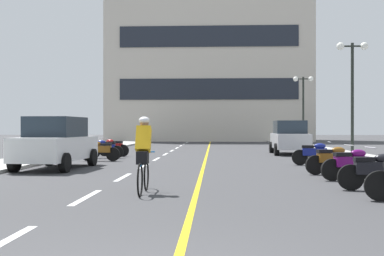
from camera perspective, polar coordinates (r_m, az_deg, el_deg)
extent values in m
plane|color=#38383A|center=(24.80, 1.17, -3.29)|extent=(140.00, 140.00, 0.00)
cube|color=#A8A8A3|center=(28.87, -13.12, -2.70)|extent=(2.40, 72.00, 0.12)
cube|color=#A8A8A3|center=(28.54, 15.96, -2.74)|extent=(2.40, 72.00, 0.12)
cube|color=silver|center=(10.20, -12.52, -8.08)|extent=(0.14, 2.20, 0.01)
cube|color=silver|center=(14.07, -8.23, -5.83)|extent=(0.14, 2.20, 0.01)
cube|color=silver|center=(18.00, -5.81, -4.55)|extent=(0.14, 2.20, 0.01)
cube|color=silver|center=(21.95, -4.27, -3.72)|extent=(0.14, 2.20, 0.01)
cube|color=silver|center=(25.92, -3.20, -3.14)|extent=(0.14, 2.20, 0.01)
cube|color=silver|center=(29.90, -2.41, -2.72)|extent=(0.14, 2.20, 0.01)
cube|color=silver|center=(33.88, -1.81, -2.39)|extent=(0.14, 2.20, 0.01)
cube|color=silver|center=(37.86, -1.34, -2.14)|extent=(0.14, 2.20, 0.01)
cube|color=silver|center=(41.85, -0.96, -1.93)|extent=(0.14, 2.20, 0.01)
cube|color=silver|center=(45.84, -0.64, -1.76)|extent=(0.14, 2.20, 0.01)
cube|color=silver|center=(49.84, -0.38, -1.61)|extent=(0.14, 2.20, 0.01)
cube|color=gold|center=(27.79, 1.85, -2.93)|extent=(0.12, 66.00, 0.01)
cube|color=beige|center=(54.24, 2.04, 8.04)|extent=(21.75, 9.93, 17.98)
cube|color=#1E232D|center=(48.86, 1.98, 4.68)|extent=(18.27, 0.10, 2.16)
cube|color=#1E232D|center=(49.59, 1.98, 10.91)|extent=(18.27, 0.10, 2.16)
cylinder|color=black|center=(23.47, 18.61, 3.25)|extent=(0.14, 0.14, 5.27)
cylinder|color=black|center=(23.74, 18.61, 9.25)|extent=(1.10, 0.08, 0.08)
sphere|color=white|center=(23.59, 17.31, 9.31)|extent=(0.36, 0.36, 0.36)
sphere|color=white|center=(23.89, 19.90, 9.19)|extent=(0.36, 0.36, 0.36)
cylinder|color=black|center=(35.49, 13.15, 1.95)|extent=(0.14, 0.14, 5.01)
cylinder|color=black|center=(35.65, 13.15, 5.73)|extent=(1.10, 0.08, 0.08)
sphere|color=white|center=(35.55, 12.27, 5.75)|extent=(0.36, 0.36, 0.36)
sphere|color=white|center=(35.75, 14.02, 5.71)|extent=(0.36, 0.36, 0.36)
cylinder|color=black|center=(19.07, -16.70, -3.34)|extent=(0.26, 0.65, 0.64)
cylinder|color=black|center=(18.48, -11.83, -3.44)|extent=(0.26, 0.65, 0.64)
cylinder|color=black|center=(16.53, -20.47, -3.86)|extent=(0.26, 0.65, 0.64)
cylinder|color=black|center=(15.84, -14.95, -4.03)|extent=(0.26, 0.65, 0.64)
cube|color=silver|center=(17.43, -15.91, -2.34)|extent=(1.95, 4.29, 0.80)
cube|color=#1E2833|center=(17.42, -15.91, 0.13)|extent=(1.69, 2.29, 0.70)
cylinder|color=black|center=(27.70, 9.47, -2.28)|extent=(0.24, 0.65, 0.64)
cylinder|color=black|center=(27.91, 12.95, -2.26)|extent=(0.24, 0.65, 0.64)
cylinder|color=black|center=(24.92, 10.07, -2.54)|extent=(0.24, 0.65, 0.64)
cylinder|color=black|center=(25.15, 13.93, -2.52)|extent=(0.24, 0.65, 0.64)
cube|color=#B7B7BC|center=(26.39, 11.59, -1.53)|extent=(1.80, 4.24, 0.80)
cube|color=#1E2833|center=(26.38, 11.59, 0.10)|extent=(1.61, 2.24, 0.70)
cylinder|color=black|center=(10.09, 21.53, -6.47)|extent=(0.61, 0.18, 0.60)
cylinder|color=black|center=(11.58, 18.43, -5.63)|extent=(0.60, 0.11, 0.60)
cube|color=black|center=(11.71, 21.04, -4.48)|extent=(0.90, 0.30, 0.28)
ellipsoid|color=black|center=(11.76, 21.97, -3.39)|extent=(0.44, 0.25, 0.22)
cube|color=black|center=(11.62, 19.86, -3.53)|extent=(0.44, 0.25, 0.10)
cylinder|color=black|center=(13.97, 20.53, -4.66)|extent=(0.61, 0.20, 0.60)
cylinder|color=black|center=(13.50, 16.37, -4.82)|extent=(0.61, 0.20, 0.60)
cube|color=#590C59|center=(13.71, 18.49, -3.82)|extent=(0.93, 0.42, 0.28)
ellipsoid|color=#590C59|center=(13.78, 19.24, -2.89)|extent=(0.47, 0.31, 0.22)
cube|color=black|center=(13.59, 17.53, -3.01)|extent=(0.47, 0.31, 0.10)
cylinder|color=silver|center=(13.93, 20.53, -2.20)|extent=(0.13, 0.60, 0.03)
cylinder|color=black|center=(15.57, 18.24, -4.17)|extent=(0.61, 0.21, 0.60)
cylinder|color=black|center=(15.11, 14.50, -4.30)|extent=(0.61, 0.21, 0.60)
cube|color=brown|center=(15.32, 16.40, -3.42)|extent=(0.94, 0.45, 0.28)
ellipsoid|color=brown|center=(15.39, 17.07, -2.58)|extent=(0.48, 0.32, 0.22)
cube|color=black|center=(15.20, 15.54, -2.69)|extent=(0.48, 0.32, 0.10)
cylinder|color=silver|center=(15.54, 18.24, -1.96)|extent=(0.15, 0.59, 0.03)
cylinder|color=black|center=(18.87, 16.09, -3.43)|extent=(0.61, 0.15, 0.60)
cylinder|color=black|center=(18.74, 12.76, -3.46)|extent=(0.61, 0.15, 0.60)
cube|color=navy|center=(18.79, 14.43, -2.78)|extent=(0.92, 0.35, 0.28)
ellipsoid|color=navy|center=(18.80, 15.03, -2.10)|extent=(0.46, 0.28, 0.22)
cube|color=black|center=(18.75, 13.67, -2.17)|extent=(0.46, 0.28, 0.10)
cylinder|color=silver|center=(18.85, 16.09, -1.61)|extent=(0.08, 0.60, 0.03)
cylinder|color=black|center=(21.09, -12.29, -3.07)|extent=(0.61, 0.14, 0.60)
cylinder|color=black|center=(20.76, -9.42, -3.11)|extent=(0.61, 0.14, 0.60)
cube|color=brown|center=(20.91, -10.87, -2.49)|extent=(0.92, 0.34, 0.28)
ellipsoid|color=brown|center=(20.96, -11.39, -1.88)|extent=(0.46, 0.27, 0.22)
cube|color=black|center=(20.83, -10.21, -1.95)|extent=(0.46, 0.27, 0.10)
cylinder|color=silver|center=(21.07, -12.29, -1.44)|extent=(0.07, 0.60, 0.03)
cylinder|color=black|center=(22.98, -11.62, -2.81)|extent=(0.60, 0.12, 0.60)
cylinder|color=black|center=(22.70, -8.95, -2.84)|extent=(0.60, 0.12, 0.60)
cube|color=navy|center=(22.82, -10.29, -2.28)|extent=(0.91, 0.31, 0.28)
ellipsoid|color=navy|center=(22.87, -10.78, -1.72)|extent=(0.45, 0.25, 0.22)
cube|color=black|center=(22.76, -9.68, -1.78)|extent=(0.45, 0.25, 0.10)
cylinder|color=silver|center=(22.96, -11.62, -1.31)|extent=(0.05, 0.60, 0.03)
cylinder|color=black|center=(24.67, -10.45, -2.61)|extent=(0.60, 0.28, 0.60)
cylinder|color=black|center=(24.11, -8.22, -2.67)|extent=(0.60, 0.28, 0.60)
cube|color=maroon|center=(24.38, -9.35, -2.13)|extent=(0.94, 0.55, 0.28)
ellipsoid|color=maroon|center=(24.47, -9.75, -1.60)|extent=(0.49, 0.37, 0.22)
cube|color=black|center=(24.25, -8.84, -1.67)|extent=(0.49, 0.37, 0.10)
cylinder|color=silver|center=(24.65, -10.45, -1.22)|extent=(0.22, 0.58, 0.03)
torus|color=black|center=(11.13, -5.48, -5.65)|extent=(0.05, 0.72, 0.72)
torus|color=black|center=(10.10, -6.23, -6.23)|extent=(0.05, 0.72, 0.72)
cylinder|color=blue|center=(10.56, -5.86, -4.32)|extent=(0.06, 0.95, 0.04)
cube|color=black|center=(10.40, -5.97, -3.18)|extent=(0.10, 0.20, 0.06)
cylinder|color=blue|center=(10.99, -5.55, -2.85)|extent=(0.42, 0.04, 0.03)
cube|color=black|center=(10.45, -5.93, -3.54)|extent=(0.25, 0.36, 0.28)
cube|color=yellow|center=(10.59, -5.82, -1.33)|extent=(0.33, 0.46, 0.61)
sphere|color=#8C6647|center=(10.71, -5.73, 0.56)|extent=(0.20, 0.20, 0.20)
ellipsoid|color=white|center=(10.71, -5.73, 0.93)|extent=(0.24, 0.26, 0.16)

